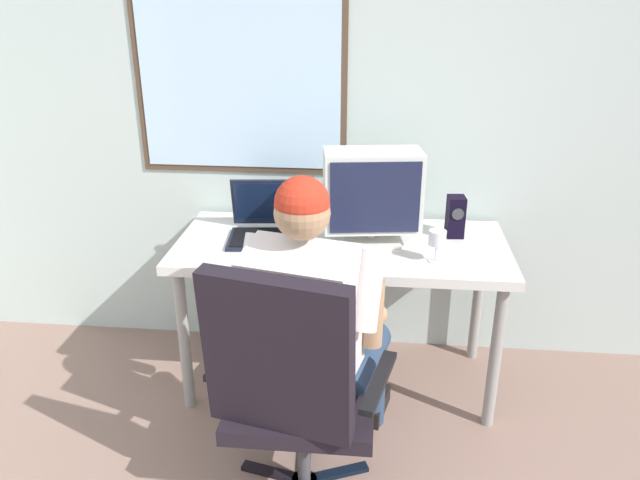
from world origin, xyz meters
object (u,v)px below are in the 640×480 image
(laptop, at_px, (265,222))
(desk, at_px, (341,257))
(person_seated, at_px, (314,322))
(crt_monitor, at_px, (372,192))
(wine_glass, at_px, (437,239))
(desk_speaker, at_px, (455,217))
(office_chair, at_px, (291,382))

(laptop, bearing_deg, desk, -8.35)
(person_seated, bearing_deg, desk, 83.58)
(desk, bearing_deg, crt_monitor, 8.32)
(wine_glass, relative_size, desk_speaker, 0.73)
(crt_monitor, bearing_deg, desk, -171.68)
(desk, bearing_deg, wine_glass, -22.28)
(office_chair, relative_size, crt_monitor, 2.26)
(office_chair, bearing_deg, desk_speaker, 56.39)
(office_chair, distance_m, crt_monitor, 0.97)
(office_chair, relative_size, desk_speaker, 5.32)
(crt_monitor, xyz_separation_m, desk_speaker, (0.38, 0.11, -0.14))
(desk, relative_size, laptop, 4.23)
(laptop, distance_m, desk_speaker, 0.88)
(laptop, xyz_separation_m, desk_speaker, (0.87, 0.07, 0.03))
(desk_speaker, bearing_deg, desk, -166.12)
(desk, distance_m, crt_monitor, 0.34)
(desk_speaker, bearing_deg, crt_monitor, -164.27)
(crt_monitor, height_order, wine_glass, crt_monitor)
(office_chair, bearing_deg, laptop, 105.44)
(desk, relative_size, desk_speaker, 7.81)
(crt_monitor, distance_m, wine_glass, 0.36)
(wine_glass, height_order, desk_speaker, desk_speaker)
(person_seated, bearing_deg, wine_glass, 39.91)
(desk, distance_m, desk_speaker, 0.56)
(crt_monitor, xyz_separation_m, laptop, (-0.49, 0.03, -0.17))
(desk, distance_m, person_seated, 0.57)
(desk, height_order, laptop, laptop)
(office_chair, xyz_separation_m, desk_speaker, (0.63, 0.95, 0.28))
(desk_speaker, bearing_deg, office_chair, -123.61)
(person_seated, height_order, crt_monitor, person_seated)
(person_seated, distance_m, crt_monitor, 0.70)
(person_seated, xyz_separation_m, desk_speaker, (0.58, 0.69, 0.19))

